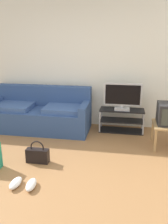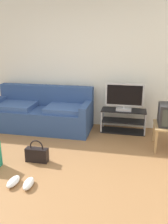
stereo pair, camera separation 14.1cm
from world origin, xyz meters
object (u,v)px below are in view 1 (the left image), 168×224
couch (40,114)px  handbag (38,155)px  flat_tv (123,97)px  tv_stand (121,120)px  sneakers_pair (23,184)px

couch → handbag: bearing=-72.6°
flat_tv → handbag: bearing=-129.2°
couch → handbag: 1.48m
tv_stand → handbag: size_ratio=2.48×
couch → handbag: size_ratio=5.73×
tv_stand → handbag: bearing=-128.8°
couch → sneakers_pair: 2.13m
couch → sneakers_pair: couch is taller
handbag → sneakers_pair: size_ratio=1.02×
tv_stand → flat_tv: flat_tv is taller
tv_stand → flat_tv: 0.50m
sneakers_pair → tv_stand: bearing=61.4°
tv_stand → sneakers_pair: 2.53m
couch → sneakers_pair: size_ratio=5.83×
flat_tv → couch: bearing=-175.6°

